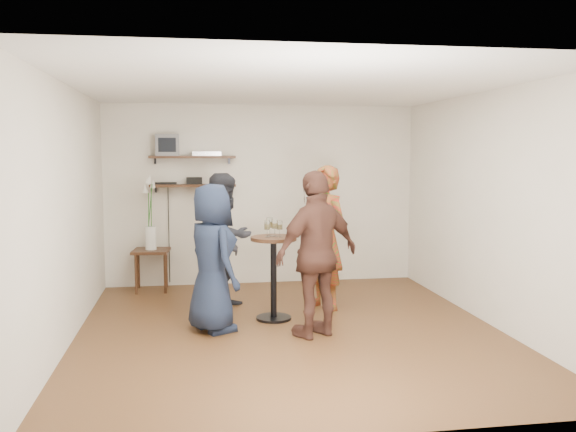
% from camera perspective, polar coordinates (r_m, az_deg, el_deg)
% --- Properties ---
extents(room, '(4.58, 5.08, 2.68)m').
position_cam_1_polar(room, '(6.43, 0.17, 0.48)').
color(room, '#4E2A19').
rests_on(room, ground).
extents(shelf_upper, '(1.20, 0.25, 0.04)m').
position_cam_1_polar(shelf_upper, '(8.69, -8.94, 5.47)').
color(shelf_upper, black).
rests_on(shelf_upper, room).
extents(shelf_lower, '(1.20, 0.25, 0.04)m').
position_cam_1_polar(shelf_lower, '(8.70, -8.89, 2.84)').
color(shelf_lower, black).
rests_on(shelf_lower, room).
extents(crt_monitor, '(0.32, 0.30, 0.30)m').
position_cam_1_polar(crt_monitor, '(8.69, -11.21, 6.54)').
color(crt_monitor, '#59595B').
rests_on(crt_monitor, shelf_upper).
extents(dvd_deck, '(0.40, 0.24, 0.06)m').
position_cam_1_polar(dvd_deck, '(8.69, -7.63, 5.81)').
color(dvd_deck, silver).
rests_on(dvd_deck, shelf_upper).
extents(radio, '(0.22, 0.10, 0.10)m').
position_cam_1_polar(radio, '(8.70, -8.77, 3.29)').
color(radio, black).
rests_on(radio, shelf_lower).
extents(power_strip, '(0.30, 0.05, 0.03)m').
position_cam_1_polar(power_strip, '(8.76, -11.35, 3.03)').
color(power_strip, black).
rests_on(power_strip, shelf_lower).
extents(side_table, '(0.53, 0.53, 0.58)m').
position_cam_1_polar(side_table, '(8.65, -12.68, -3.70)').
color(side_table, black).
rests_on(side_table, room).
extents(vase_lilies, '(0.20, 0.21, 1.05)m').
position_cam_1_polar(vase_lilies, '(8.59, -12.76, -0.90)').
color(vase_lilies, silver).
rests_on(vase_lilies, side_table).
extents(drinks_table, '(0.53, 0.53, 0.96)m').
position_cam_1_polar(drinks_table, '(6.98, -1.36, -4.74)').
color(drinks_table, black).
rests_on(drinks_table, room).
extents(wine_glass_fl, '(0.06, 0.06, 0.19)m').
position_cam_1_polar(wine_glass_fl, '(6.87, -1.97, -0.92)').
color(wine_glass_fl, silver).
rests_on(wine_glass_fl, drinks_table).
extents(wine_glass_fr, '(0.06, 0.06, 0.19)m').
position_cam_1_polar(wine_glass_fr, '(6.88, -0.78, -0.93)').
color(wine_glass_fr, silver).
rests_on(wine_glass_fr, drinks_table).
extents(wine_glass_bl, '(0.07, 0.07, 0.21)m').
position_cam_1_polar(wine_glass_bl, '(6.97, -1.74, -0.69)').
color(wine_glass_bl, silver).
rests_on(wine_glass_bl, drinks_table).
extents(wine_glass_br, '(0.07, 0.07, 0.20)m').
position_cam_1_polar(wine_glass_br, '(6.92, -1.26, -0.82)').
color(wine_glass_br, silver).
rests_on(wine_glass_br, drinks_table).
extents(person_plaid, '(0.68, 0.77, 1.76)m').
position_cam_1_polar(person_plaid, '(7.44, 3.46, -2.04)').
color(person_plaid, red).
rests_on(person_plaid, room).
extents(person_dark, '(1.03, 1.01, 1.67)m').
position_cam_1_polar(person_dark, '(7.49, -5.86, -2.37)').
color(person_dark, black).
rests_on(person_dark, room).
extents(person_navy, '(0.79, 0.92, 1.59)m').
position_cam_1_polar(person_navy, '(6.56, -7.14, -3.92)').
color(person_navy, '#161E31').
rests_on(person_navy, room).
extents(person_brown, '(1.10, 0.84, 1.74)m').
position_cam_1_polar(person_brown, '(6.32, 2.75, -3.58)').
color(person_brown, '#47281E').
rests_on(person_brown, room).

